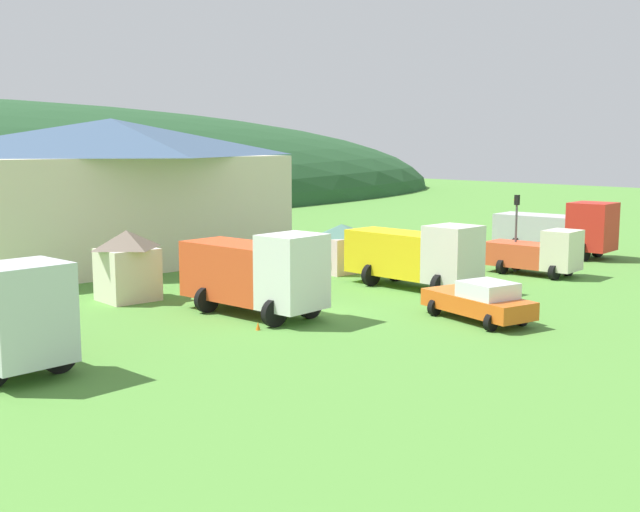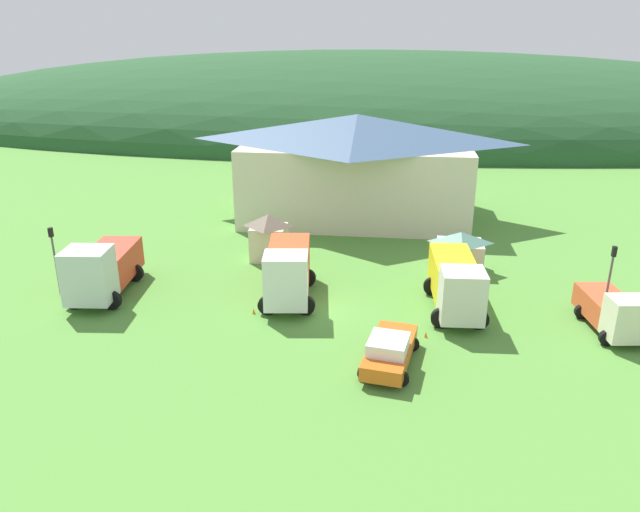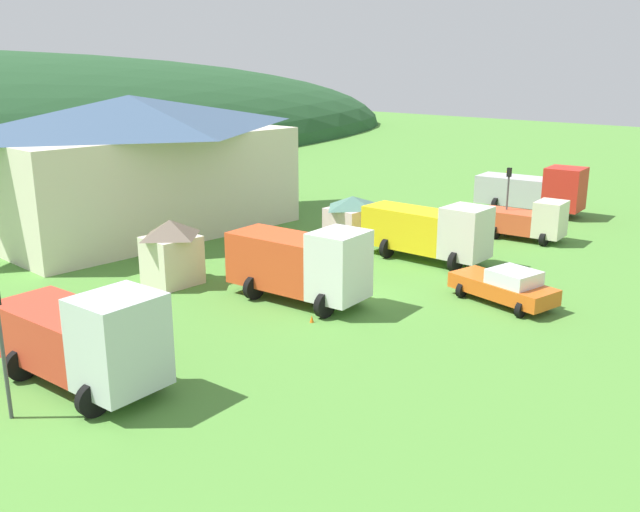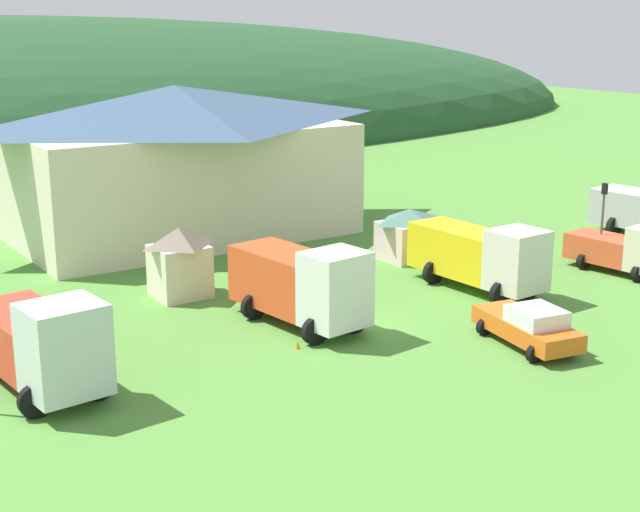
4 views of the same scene
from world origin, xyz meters
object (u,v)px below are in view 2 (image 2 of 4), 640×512
traffic_cone_mid_row (254,314)px  tow_truck_silver (102,268)px  flatbed_truck_yellow (456,282)px  play_shed_pink (460,251)px  traffic_light_east (610,276)px  heavy_rig_white (288,270)px  traffic_light_west (54,254)px  service_pickup_orange (390,350)px  depot_building (357,165)px  traffic_cone_near_pickup (426,337)px  play_shed_cream (269,236)px  light_truck_cream (615,311)px

traffic_cone_mid_row → tow_truck_silver: bearing=171.9°
flatbed_truck_yellow → traffic_cone_mid_row: 11.35m
play_shed_pink → traffic_light_east: (7.10, -6.46, 1.24)m
heavy_rig_white → traffic_light_west: traffic_light_west is taller
service_pickup_orange → traffic_cone_mid_row: (-7.56, 4.69, -0.83)m
depot_building → heavy_rig_white: depot_building is taller
depot_building → heavy_rig_white: 18.02m
heavy_rig_white → flatbed_truck_yellow: (9.49, -0.36, -0.12)m
traffic_light_west → traffic_cone_near_pickup: size_ratio=6.63×
play_shed_cream → traffic_light_east: 21.09m
service_pickup_orange → depot_building: bearing=-162.9°
flatbed_truck_yellow → traffic_light_west: 23.13m
heavy_rig_white → tow_truck_silver: bearing=-92.6°
tow_truck_silver → flatbed_truck_yellow: size_ratio=0.99×
depot_building → traffic_light_east: (14.65, -18.25, -1.77)m
tow_truck_silver → light_truck_cream: size_ratio=1.35×
heavy_rig_white → traffic_cone_mid_row: (-1.60, -2.14, -1.84)m
play_shed_cream → traffic_light_east: (19.86, -7.04, 0.96)m
service_pickup_orange → tow_truck_silver: bearing=-100.0°
light_truck_cream → traffic_light_east: bearing=172.6°
traffic_light_east → traffic_cone_mid_row: 19.24m
service_pickup_orange → traffic_cone_mid_row: size_ratio=7.98×
service_pickup_orange → traffic_cone_near_pickup: bearing=158.6°
play_shed_pink → flatbed_truck_yellow: size_ratio=0.43×
depot_building → light_truck_cream: depot_building is taller
heavy_rig_white → service_pickup_orange: (5.96, -6.83, -1.01)m
play_shed_cream → flatbed_truck_yellow: bearing=-29.6°
flatbed_truck_yellow → light_truck_cream: 8.13m
flatbed_truck_yellow → traffic_cone_mid_row: (-11.08, -1.78, -1.72)m
play_shed_pink → traffic_cone_mid_row: (-11.91, -7.98, -1.37)m
light_truck_cream → traffic_cone_mid_row: (-19.01, -0.04, -1.23)m
depot_building → light_truck_cream: bearing=-53.4°
play_shed_cream → traffic_light_east: traffic_light_east is taller
play_shed_pink → tow_truck_silver: bearing=-162.6°
traffic_cone_near_pickup → traffic_cone_mid_row: (-9.40, 1.63, 0.00)m
play_shed_cream → flatbed_truck_yellow: 13.72m
traffic_light_west → service_pickup_orange: bearing=-16.6°
tow_truck_silver → play_shed_pink: bearing=102.0°
play_shed_cream → traffic_cone_mid_row: (0.85, -8.56, -1.65)m
flatbed_truck_yellow → light_truck_cream: size_ratio=1.37×
play_shed_cream → play_shed_pink: 12.77m
traffic_light_east → traffic_cone_mid_row: bearing=-175.4°
traffic_light_east → heavy_rig_white: bearing=178.0°
play_shed_pink → heavy_rig_white: bearing=-150.5°
tow_truck_silver → service_pickup_orange: tow_truck_silver is taller
play_shed_cream → service_pickup_orange: play_shed_cream is taller
play_shed_cream → light_truck_cream: play_shed_cream is taller
depot_building → traffic_cone_mid_row: bearing=-102.4°
heavy_rig_white → traffic_cone_near_pickup: heavy_rig_white is taller
service_pickup_orange → traffic_light_east: bearing=128.1°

